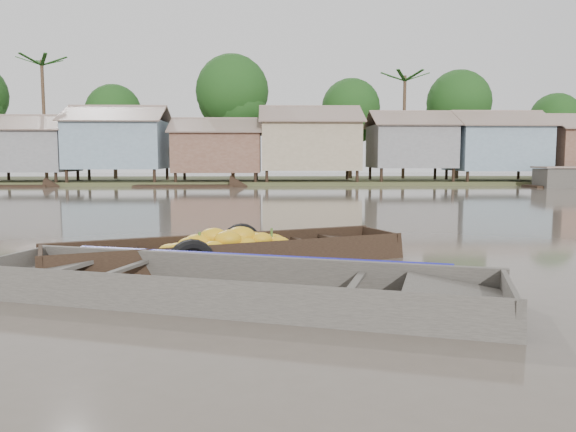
{
  "coord_description": "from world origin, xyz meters",
  "views": [
    {
      "loc": [
        -0.38,
        -9.32,
        1.88
      ],
      "look_at": [
        -0.01,
        0.91,
        0.8
      ],
      "focal_mm": 35.0,
      "sensor_mm": 36.0,
      "label": 1
    }
  ],
  "objects": [
    {
      "name": "ground",
      "position": [
        0.0,
        0.0,
        0.0
      ],
      "size": [
        120.0,
        120.0,
        0.0
      ],
      "primitive_type": "plane",
      "color": "#534A40",
      "rests_on": "ground"
    },
    {
      "name": "riverbank",
      "position": [
        3.03,
        31.86,
        3.07
      ],
      "size": [
        120.0,
        12.47,
        10.22
      ],
      "color": "#384723",
      "rests_on": "ground"
    },
    {
      "name": "banana_boat",
      "position": [
        -1.11,
        0.46,
        0.19
      ],
      "size": [
        6.4,
        3.68,
        0.89
      ],
      "rotation": [
        0.0,
        0.0,
        0.37
      ],
      "color": "black",
      "rests_on": "ground"
    },
    {
      "name": "viewer_boat",
      "position": [
        -0.89,
        -1.99,
        0.05
      ],
      "size": [
        7.36,
        3.94,
        0.57
      ],
      "rotation": [
        0.0,
        0.0,
        -0.31
      ],
      "color": "#3C3833",
      "rests_on": "ground"
    },
    {
      "name": "distant_boats",
      "position": [
        13.84,
        24.47,
        0.25
      ],
      "size": [
        47.23,
        15.16,
        1.38
      ],
      "color": "black",
      "rests_on": "ground"
    }
  ]
}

